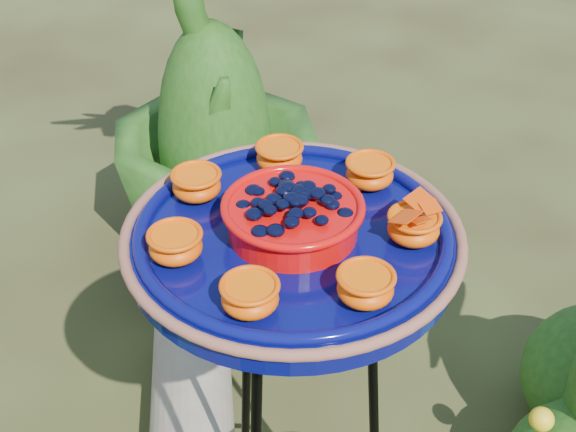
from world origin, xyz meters
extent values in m
torus|color=black|center=(0.03, -0.03, 0.77)|extent=(0.30, 0.30, 0.01)
cylinder|color=black|center=(0.08, 0.09, 0.39)|extent=(0.04, 0.08, 0.78)
cylinder|color=#06094F|center=(0.03, -0.03, 0.80)|extent=(0.52, 0.52, 0.04)
torus|color=#915641|center=(0.03, -0.03, 0.82)|extent=(0.42, 0.42, 0.01)
torus|color=#06094F|center=(0.03, -0.03, 0.82)|extent=(0.38, 0.38, 0.02)
cylinder|color=red|center=(0.03, -0.03, 0.84)|extent=(0.20, 0.20, 0.04)
torus|color=red|center=(0.03, -0.03, 0.86)|extent=(0.17, 0.17, 0.01)
ellipsoid|color=black|center=(0.03, -0.03, 0.86)|extent=(0.14, 0.14, 0.03)
ellipsoid|color=#FF7202|center=(0.16, -0.06, 0.84)|extent=(0.06, 0.06, 0.03)
cylinder|color=orange|center=(0.16, -0.06, 0.85)|extent=(0.06, 0.06, 0.01)
ellipsoid|color=#FF7202|center=(0.14, 0.06, 0.84)|extent=(0.06, 0.06, 0.03)
cylinder|color=orange|center=(0.14, 0.06, 0.85)|extent=(0.06, 0.06, 0.01)
ellipsoid|color=#FF7202|center=(0.03, 0.11, 0.84)|extent=(0.06, 0.06, 0.03)
cylinder|color=orange|center=(0.03, 0.11, 0.85)|extent=(0.06, 0.06, 0.01)
ellipsoid|color=#FF7202|center=(-0.08, 0.06, 0.84)|extent=(0.06, 0.06, 0.03)
cylinder|color=orange|center=(-0.08, 0.06, 0.85)|extent=(0.06, 0.06, 0.01)
ellipsoid|color=#FF7202|center=(-0.11, -0.06, 0.84)|extent=(0.06, 0.06, 0.03)
cylinder|color=orange|center=(-0.11, -0.06, 0.85)|extent=(0.06, 0.06, 0.01)
ellipsoid|color=#FF7202|center=(-0.04, -0.16, 0.84)|extent=(0.06, 0.06, 0.03)
cylinder|color=orange|center=(-0.04, -0.16, 0.85)|extent=(0.06, 0.06, 0.01)
ellipsoid|color=#FF7202|center=(0.09, -0.16, 0.84)|extent=(0.06, 0.06, 0.03)
cylinder|color=orange|center=(0.09, -0.16, 0.85)|extent=(0.06, 0.06, 0.01)
cylinder|color=black|center=(0.09, -0.16, 0.86)|extent=(0.01, 0.02, 0.00)
cube|color=#F95104|center=(0.07, -0.15, 0.87)|extent=(0.04, 0.03, 0.01)
cube|color=#F95104|center=(0.11, -0.15, 0.87)|extent=(0.04, 0.03, 0.01)
cylinder|color=gray|center=(0.22, 0.33, 0.09)|extent=(0.52, 0.45, 0.17)
imported|color=#1C4412|center=(0.77, 0.64, 0.48)|extent=(0.71, 0.71, 0.96)
camera|label=1|loc=(-0.63, -0.42, 1.41)|focal=50.00mm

